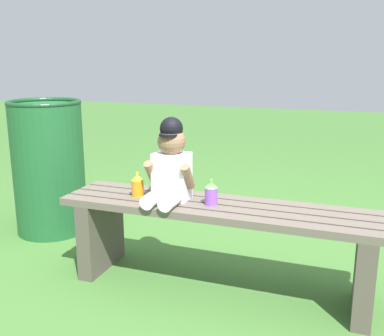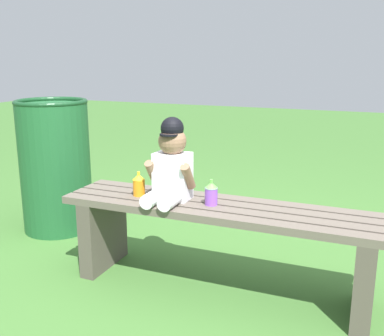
# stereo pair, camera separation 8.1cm
# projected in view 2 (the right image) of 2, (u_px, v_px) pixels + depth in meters

# --- Properties ---
(ground_plane) EXTENTS (16.00, 16.00, 0.00)m
(ground_plane) POSITION_uv_depth(u_px,v_px,m) (219.00, 288.00, 2.25)
(ground_plane) COLOR #3D6B2D
(park_bench) EXTENTS (1.56, 0.35, 0.43)m
(park_bench) POSITION_uv_depth(u_px,v_px,m) (220.00, 233.00, 2.18)
(park_bench) COLOR #60564C
(park_bench) RESTS_ON ground_plane
(child_figure) EXTENTS (0.23, 0.27, 0.40)m
(child_figure) POSITION_uv_depth(u_px,v_px,m) (171.00, 165.00, 2.18)
(child_figure) COLOR white
(child_figure) RESTS_ON park_bench
(sippy_cup_left) EXTENTS (0.06, 0.06, 0.12)m
(sippy_cup_left) POSITION_uv_depth(u_px,v_px,m) (139.00, 184.00, 2.28)
(sippy_cup_left) COLOR orange
(sippy_cup_left) RESTS_ON park_bench
(sippy_cup_right) EXTENTS (0.06, 0.06, 0.12)m
(sippy_cup_right) POSITION_uv_depth(u_px,v_px,m) (211.00, 193.00, 2.13)
(sippy_cup_right) COLOR #8C4CCC
(sippy_cup_right) RESTS_ON park_bench
(trash_bin) EXTENTS (0.45, 0.45, 0.85)m
(trash_bin) POSITION_uv_depth(u_px,v_px,m) (55.00, 165.00, 2.94)
(trash_bin) COLOR #1E592D
(trash_bin) RESTS_ON ground_plane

